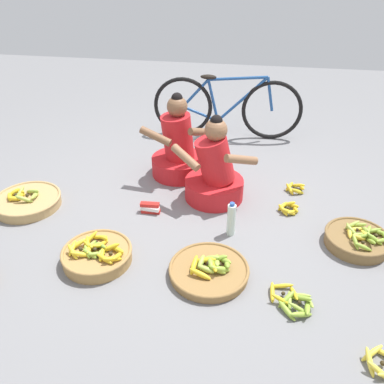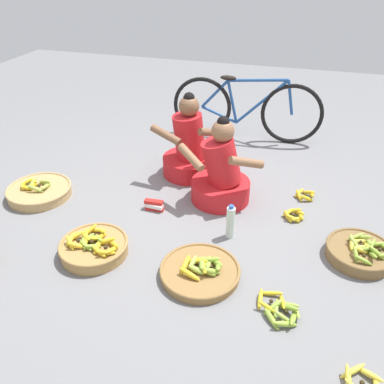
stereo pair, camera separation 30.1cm
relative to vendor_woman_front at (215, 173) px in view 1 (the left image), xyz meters
name	(u,v)px [view 1 (the left image)]	position (x,y,z in m)	size (l,w,h in m)	color
ground_plane	(196,215)	(-0.11, -0.30, -0.25)	(10.00, 10.00, 0.00)	slate
vendor_woman_front	(215,173)	(0.00, 0.00, 0.00)	(0.74, 0.52, 0.78)	red
vendor_woman_behind	(178,150)	(-0.40, 0.37, 0.02)	(0.68, 0.53, 0.82)	red
bicycle_leaning	(227,107)	(-0.03, 1.37, 0.11)	(1.70, 0.11, 0.73)	black
banana_basket_front_center	(97,254)	(-0.72, -0.98, -0.19)	(0.51, 0.51, 0.17)	#A87F47
banana_basket_near_bicycle	(209,270)	(0.09, -0.99, -0.21)	(0.56, 0.56, 0.13)	olive
banana_basket_mid_right	(358,239)	(1.15, -0.49, -0.19)	(0.48, 0.48, 0.16)	brown
banana_basket_mid_left	(27,201)	(-1.58, -0.41, -0.20)	(0.57, 0.57, 0.16)	tan
loose_bananas_near_vendor	(293,301)	(0.65, -1.17, -0.22)	(0.28, 0.31, 0.10)	#9EB747
loose_bananas_back_center	(289,208)	(0.66, -0.11, -0.22)	(0.20, 0.20, 0.09)	gold
loose_bananas_back_left	(382,363)	(1.10, -1.54, -0.22)	(0.23, 0.23, 0.10)	yellow
loose_bananas_front_right	(295,188)	(0.73, 0.23, -0.22)	(0.20, 0.20, 0.09)	gold
water_bottle	(231,219)	(0.19, -0.51, -0.11)	(0.07, 0.07, 0.29)	silver
packet_carton_stack	(150,208)	(-0.50, -0.33, -0.20)	(0.17, 0.07, 0.09)	red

